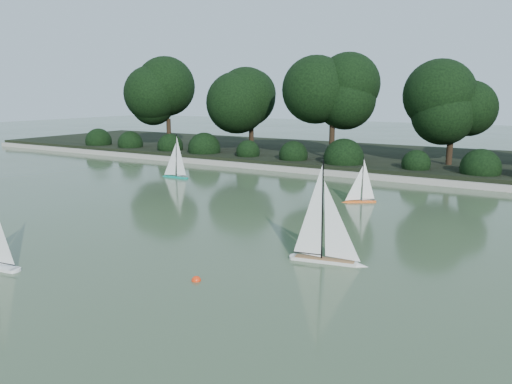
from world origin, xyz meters
TOP-DOWN VIEW (x-y plane):
  - ground at (0.00, 0.00)m, footprint 80.00×80.00m
  - pond_coping at (0.00, 9.00)m, footprint 40.00×0.35m
  - far_bank at (0.00, 13.00)m, footprint 40.00×8.00m
  - tree_line at (1.23, 11.44)m, footprint 26.31×3.93m
  - shrub_hedge at (0.00, 9.90)m, footprint 29.10×1.10m
  - sailboat_white_b at (1.12, 1.01)m, footprint 1.29×0.43m
  - sailboat_orange at (-0.05, 5.53)m, footprint 0.78×0.59m
  - sailboat_teal at (-6.35, 6.01)m, footprint 1.07×0.18m
  - race_buoy at (-0.24, -0.71)m, footprint 0.14×0.14m

SIDE VIEW (x-z plane):
  - ground at x=0.00m, z-range 0.00..0.00m
  - race_buoy at x=-0.24m, z-range -0.07..0.07m
  - pond_coping at x=0.00m, z-range 0.00..0.18m
  - far_bank at x=0.00m, z-range 0.00..0.30m
  - sailboat_orange at x=-0.05m, z-range -0.41..0.79m
  - sailboat_teal at x=-6.35m, z-range -0.50..0.96m
  - sailboat_white_b at x=1.12m, z-range -0.61..1.15m
  - shrub_hedge at x=0.00m, z-range -0.10..1.00m
  - tree_line at x=1.23m, z-range 0.45..4.83m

